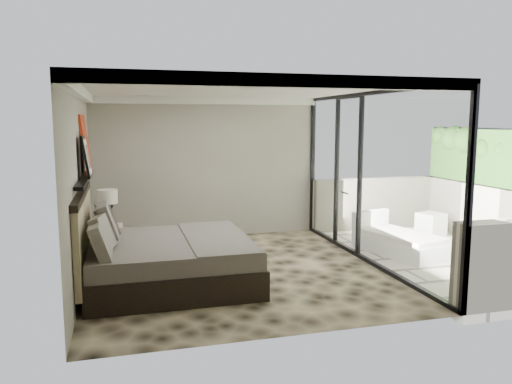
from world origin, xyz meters
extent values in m
plane|color=black|center=(0.00, 0.00, 0.00)|extent=(5.00, 5.00, 0.00)
cube|color=silver|center=(0.00, 0.00, 2.79)|extent=(4.50, 5.00, 0.02)
cube|color=gray|center=(0.00, 2.49, 1.40)|extent=(4.50, 0.02, 2.80)
cube|color=gray|center=(-2.24, 0.00, 1.40)|extent=(0.02, 5.00, 2.80)
cube|color=white|center=(2.25, 0.00, 1.40)|extent=(0.08, 5.00, 2.80)
cube|color=beige|center=(3.75, 0.00, -0.06)|extent=(3.00, 5.00, 0.12)
cube|color=#BBB598|center=(5.10, 0.00, 0.55)|extent=(0.30, 5.00, 1.10)
cube|color=black|center=(-2.18, 0.10, 1.50)|extent=(0.12, 2.20, 0.05)
cube|color=black|center=(-1.02, -0.34, 0.20)|extent=(2.30, 2.19, 0.40)
cube|color=#554E47|center=(-1.02, -0.34, 0.52)|extent=(2.24, 2.13, 0.24)
cube|color=#4A4740|center=(-0.36, -0.34, 0.64)|extent=(0.88, 2.17, 0.03)
cube|color=#968660|center=(-2.20, -0.34, 0.77)|extent=(0.08, 2.29, 1.10)
cube|color=black|center=(-1.93, 1.53, 0.25)|extent=(0.54, 0.54, 0.50)
cone|color=black|center=(-1.92, 1.51, 0.61)|extent=(0.20, 0.20, 0.18)
cone|color=black|center=(-1.92, 1.51, 0.79)|extent=(0.20, 0.20, 0.18)
cylinder|color=white|center=(-1.92, 1.51, 1.04)|extent=(0.35, 0.35, 0.24)
cube|color=#B4370F|center=(-2.19, 0.87, 1.97)|extent=(0.13, 0.90, 0.90)
cube|color=black|center=(-2.14, 0.09, 1.82)|extent=(0.11, 0.50, 0.60)
cube|color=silver|center=(4.45, 1.40, 0.23)|extent=(0.58, 0.58, 0.46)
cube|color=white|center=(3.07, 0.29, 0.14)|extent=(1.22, 1.81, 0.29)
cube|color=white|center=(3.07, 0.29, 0.33)|extent=(1.15, 1.70, 0.08)
cube|color=white|center=(2.87, 1.04, 0.47)|extent=(0.83, 0.33, 0.36)
camera|label=1|loc=(-1.66, -7.38, 2.31)|focal=35.00mm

